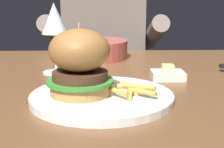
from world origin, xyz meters
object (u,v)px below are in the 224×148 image
soup_bowl (92,48)px  diner_person (104,78)px  burger_sandwich (80,62)px  wine_glass (54,22)px  main_plate (102,97)px  butter_dish (168,75)px

soup_bowl → diner_person: bearing=84.8°
burger_sandwich → diner_person: (0.04, 0.87, -0.25)m
wine_glass → soup_bowl: 0.25m
main_plate → soup_bowl: (-0.04, 0.44, 0.02)m
main_plate → burger_sandwich: size_ratio=2.03×
burger_sandwich → butter_dish: burger_sandwich is taller
main_plate → butter_dish: 0.22m
soup_bowl → diner_person: 0.48m
burger_sandwich → wine_glass: 0.25m
main_plate → burger_sandwich: bearing=-173.9°
diner_person → soup_bowl: bearing=-95.2°
wine_glass → diner_person: size_ratio=0.15×
butter_dish → wine_glass: bearing=165.3°
burger_sandwich → diner_person: diner_person is taller
diner_person → wine_glass: bearing=-100.8°
main_plate → soup_bowl: 0.45m
main_plate → butter_dish: bearing=44.8°
butter_dish → main_plate: bearing=-135.2°
burger_sandwich → butter_dish: (0.20, 0.16, -0.06)m
diner_person → main_plate: bearing=-90.2°
main_plate → butter_dish: butter_dish is taller
wine_glass → diner_person: bearing=79.2°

